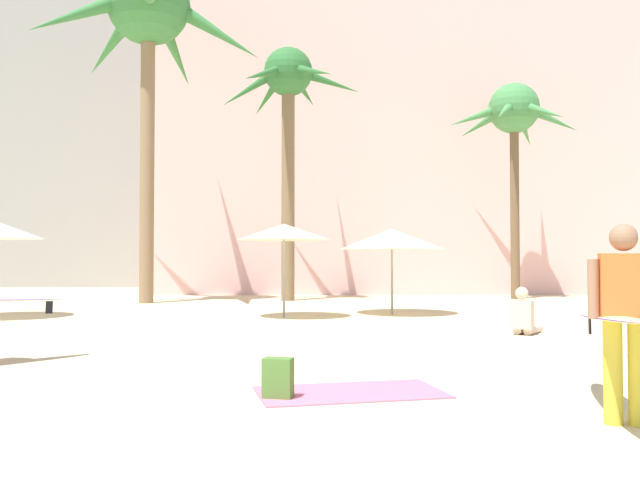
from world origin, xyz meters
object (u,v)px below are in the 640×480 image
(cafe_umbrella_1, at_px, (284,232))
(backpack, at_px, (278,379))
(person_far_left, at_px, (524,318))
(palm_tree_far_left, at_px, (288,97))
(person_mid_center, at_px, (619,315))
(beach_towel, at_px, (350,392))
(palm_tree_center, at_px, (514,118))
(cafe_umbrella_3, at_px, (392,239))
(palm_tree_left, at_px, (148,19))

(cafe_umbrella_1, xyz_separation_m, backpack, (0.32, -9.49, -1.91))
(cafe_umbrella_1, height_order, person_far_left, cafe_umbrella_1)
(person_far_left, bearing_deg, palm_tree_far_left, 59.77)
(person_mid_center, bearing_deg, cafe_umbrella_1, -146.43)
(palm_tree_far_left, distance_m, beach_towel, 17.52)
(beach_towel, bearing_deg, palm_tree_center, 67.34)
(beach_towel, xyz_separation_m, backpack, (-0.76, -0.29, 0.19))
(cafe_umbrella_3, height_order, backpack, cafe_umbrella_3)
(palm_tree_far_left, xyz_separation_m, person_mid_center, (3.52, -17.26, -6.20))
(palm_tree_left, xyz_separation_m, backpack, (5.08, -15.07, -9.23))
(cafe_umbrella_3, xyz_separation_m, person_mid_center, (0.60, -11.46, -1.03))
(palm_tree_far_left, height_order, person_mid_center, palm_tree_far_left)
(palm_tree_far_left, bearing_deg, cafe_umbrella_3, -63.28)
(backpack, relative_size, person_mid_center, 0.15)
(palm_tree_far_left, relative_size, person_far_left, 9.47)
(palm_tree_far_left, height_order, cafe_umbrella_1, palm_tree_far_left)
(palm_tree_left, xyz_separation_m, cafe_umbrella_1, (4.76, -5.58, -7.33))
(palm_tree_center, bearing_deg, backpack, -114.45)
(beach_towel, height_order, person_mid_center, person_mid_center)
(palm_tree_left, bearing_deg, palm_tree_center, 8.84)
(backpack, relative_size, person_far_left, 0.45)
(palm_tree_left, distance_m, cafe_umbrella_3, 11.58)
(palm_tree_far_left, relative_size, beach_towel, 4.49)
(palm_tree_left, xyz_separation_m, cafe_umbrella_3, (7.55, -4.61, -7.47))
(palm_tree_left, bearing_deg, cafe_umbrella_3, -31.43)
(cafe_umbrella_1, xyz_separation_m, person_far_left, (4.74, -3.71, -1.79))
(cafe_umbrella_3, bearing_deg, cafe_umbrella_1, -160.85)
(cafe_umbrella_1, bearing_deg, backpack, -88.08)
(beach_towel, bearing_deg, person_mid_center, -29.40)
(person_mid_center, bearing_deg, palm_tree_left, -137.42)
(palm_tree_far_left, xyz_separation_m, backpack, (0.45, -16.25, -6.94))
(cafe_umbrella_3, height_order, beach_towel, cafe_umbrella_3)
(palm_tree_left, distance_m, beach_towel, 18.47)
(palm_tree_left, height_order, cafe_umbrella_1, palm_tree_left)
(palm_tree_center, xyz_separation_m, cafe_umbrella_3, (-5.29, -6.61, -4.61))
(palm_tree_center, xyz_separation_m, beach_towel, (-7.00, -16.77, -6.57))
(palm_tree_far_left, relative_size, palm_tree_center, 1.13)
(cafe_umbrella_1, relative_size, backpack, 5.55)
(palm_tree_center, xyz_separation_m, person_far_left, (-3.33, -11.29, -6.26))
(cafe_umbrella_1, xyz_separation_m, cafe_umbrella_3, (2.79, 0.97, -0.14))
(cafe_umbrella_1, distance_m, person_far_left, 6.28)
(person_far_left, relative_size, person_mid_center, 0.34)
(cafe_umbrella_3, bearing_deg, person_far_left, -67.30)
(person_mid_center, bearing_deg, person_far_left, -175.63)
(cafe_umbrella_1, distance_m, backpack, 9.68)
(palm_tree_center, relative_size, person_far_left, 8.40)
(palm_tree_left, xyz_separation_m, person_far_left, (9.51, -9.29, -9.11))
(person_mid_center, bearing_deg, palm_tree_far_left, -152.78)
(beach_towel, bearing_deg, cafe_umbrella_3, 80.44)
(palm_tree_far_left, height_order, person_far_left, palm_tree_far_left)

